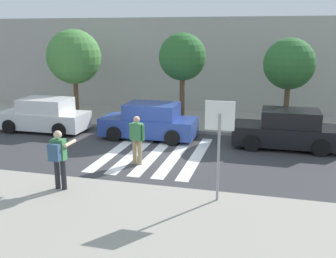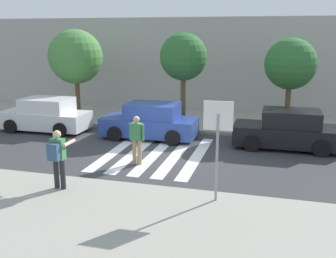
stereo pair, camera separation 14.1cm
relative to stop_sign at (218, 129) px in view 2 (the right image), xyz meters
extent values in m
plane|color=#38383A|center=(-2.90, 3.77, -2.10)|extent=(120.00, 120.00, 0.00)
cube|color=#9E998C|center=(-2.90, -2.43, -2.03)|extent=(60.00, 6.00, 0.14)
cube|color=#9E998C|center=(-2.90, 9.77, -2.03)|extent=(60.00, 4.80, 0.14)
cube|color=#ADA89E|center=(-2.90, 14.17, 0.57)|extent=(56.00, 4.00, 5.33)
cube|color=silver|center=(-4.50, 3.97, -2.10)|extent=(0.44, 5.20, 0.01)
cube|color=silver|center=(-3.70, 3.97, -2.10)|extent=(0.44, 5.20, 0.01)
cube|color=silver|center=(-2.90, 3.97, -2.10)|extent=(0.44, 5.20, 0.01)
cube|color=silver|center=(-2.10, 3.97, -2.10)|extent=(0.44, 5.20, 0.01)
cube|color=silver|center=(-1.30, 3.97, -2.10)|extent=(0.44, 5.20, 0.01)
cylinder|color=gray|center=(0.00, -0.01, -0.78)|extent=(0.07, 0.07, 2.36)
cube|color=white|center=(0.00, 0.00, 0.35)|extent=(0.76, 0.03, 0.76)
cube|color=red|center=(0.00, 0.02, 0.35)|extent=(0.66, 0.02, 0.66)
cylinder|color=#232328|center=(-4.54, -0.38, -1.52)|extent=(0.15, 0.15, 0.88)
cylinder|color=#232328|center=(-4.34, -0.38, -1.52)|extent=(0.15, 0.15, 0.88)
cube|color=#3D844C|center=(-4.44, -0.38, -0.78)|extent=(0.38, 0.24, 0.60)
sphere|color=beige|center=(-4.44, -0.38, -0.35)|extent=(0.23, 0.23, 0.23)
cylinder|color=beige|center=(-4.68, -0.16, -0.65)|extent=(0.10, 0.58, 0.10)
cylinder|color=beige|center=(-4.20, -0.16, -0.65)|extent=(0.10, 0.58, 0.10)
cube|color=black|center=(-4.44, 0.02, -0.62)|extent=(0.14, 0.10, 0.10)
cube|color=#335170|center=(-4.44, -0.61, -0.80)|extent=(0.32, 0.20, 0.48)
cylinder|color=tan|center=(-3.27, 2.63, -1.66)|extent=(0.15, 0.15, 0.88)
cylinder|color=tan|center=(-3.07, 2.60, -1.66)|extent=(0.15, 0.15, 0.88)
cube|color=#3D844C|center=(-3.17, 2.62, -0.92)|extent=(0.41, 0.29, 0.60)
sphere|color=tan|center=(-3.17, 2.62, -0.49)|extent=(0.23, 0.23, 0.23)
cylinder|color=#3D844C|center=(-3.41, 2.66, -0.94)|extent=(0.10, 0.10, 0.58)
cylinder|color=#3D844C|center=(-2.93, 2.58, -0.94)|extent=(0.10, 0.10, 0.58)
cube|color=white|center=(-8.97, 6.07, -1.57)|extent=(4.10, 1.70, 0.76)
cube|color=white|center=(-8.82, 6.07, -0.87)|extent=(2.20, 1.56, 0.64)
cube|color=slate|center=(-9.89, 6.07, -0.87)|extent=(0.10, 1.50, 0.54)
cube|color=slate|center=(-7.85, 6.07, -0.87)|extent=(0.10, 1.50, 0.51)
cylinder|color=black|center=(-10.24, 5.22, -1.78)|extent=(0.64, 0.22, 0.64)
cylinder|color=black|center=(-10.24, 6.92, -1.78)|extent=(0.64, 0.22, 0.64)
cylinder|color=black|center=(-7.70, 5.22, -1.78)|extent=(0.64, 0.22, 0.64)
cylinder|color=black|center=(-7.70, 6.92, -1.78)|extent=(0.64, 0.22, 0.64)
cube|color=#284293|center=(-3.83, 6.07, -1.57)|extent=(4.10, 1.70, 0.76)
cube|color=#284293|center=(-3.68, 6.07, -0.87)|extent=(2.20, 1.56, 0.64)
cube|color=slate|center=(-4.75, 6.07, -0.87)|extent=(0.10, 1.50, 0.54)
cube|color=slate|center=(-2.71, 6.07, -0.87)|extent=(0.10, 1.50, 0.51)
cylinder|color=black|center=(-5.10, 5.22, -1.78)|extent=(0.64, 0.22, 0.64)
cylinder|color=black|center=(-5.10, 6.92, -1.78)|extent=(0.64, 0.22, 0.64)
cylinder|color=black|center=(-2.56, 5.22, -1.78)|extent=(0.64, 0.22, 0.64)
cylinder|color=black|center=(-2.56, 6.92, -1.78)|extent=(0.64, 0.22, 0.64)
cube|color=black|center=(1.89, 6.07, -1.57)|extent=(4.10, 1.70, 0.76)
cube|color=black|center=(2.04, 6.07, -0.87)|extent=(2.20, 1.56, 0.64)
cube|color=slate|center=(0.97, 6.07, -0.87)|extent=(0.10, 1.50, 0.54)
cube|color=slate|center=(3.01, 6.07, -0.87)|extent=(0.10, 1.50, 0.51)
cylinder|color=black|center=(0.62, 5.22, -1.78)|extent=(0.64, 0.22, 0.64)
cylinder|color=black|center=(0.62, 6.92, -1.78)|extent=(0.64, 0.22, 0.64)
cylinder|color=black|center=(3.17, 5.22, -1.78)|extent=(0.64, 0.22, 0.64)
cylinder|color=black|center=(3.17, 6.92, -1.78)|extent=(0.64, 0.22, 0.64)
cylinder|color=brown|center=(-8.70, 8.83, -0.81)|extent=(0.24, 0.24, 2.31)
sphere|color=#47843D|center=(-8.70, 8.83, 1.19)|extent=(2.79, 2.79, 2.79)
cylinder|color=brown|center=(-2.81, 8.13, -0.65)|extent=(0.24, 0.24, 2.62)
sphere|color=#2D662D|center=(-2.81, 8.13, 1.31)|extent=(2.19, 2.19, 2.19)
cylinder|color=brown|center=(1.95, 8.66, -0.80)|extent=(0.24, 0.24, 2.32)
sphere|color=#2D662D|center=(1.95, 8.66, 1.05)|extent=(2.29, 2.29, 2.29)
camera|label=1|loc=(1.21, -9.80, 2.42)|focal=42.00mm
camera|label=2|loc=(1.35, -9.77, 2.42)|focal=42.00mm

